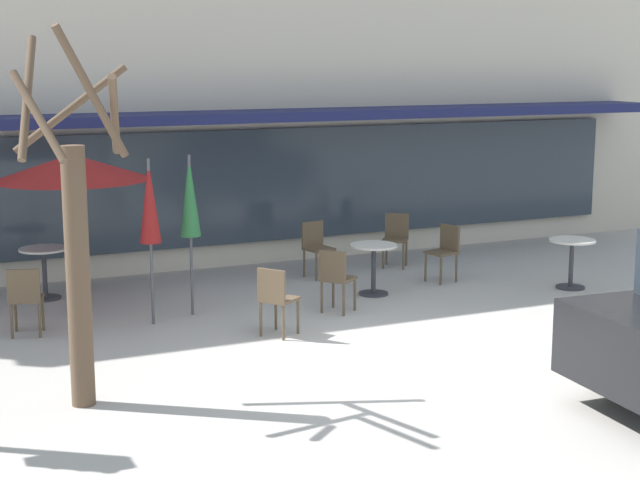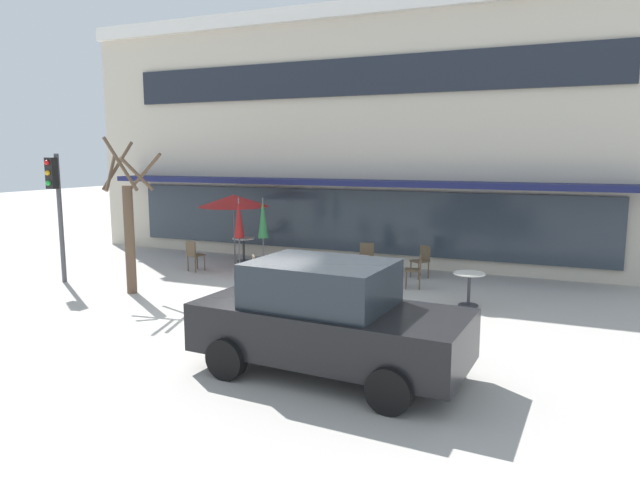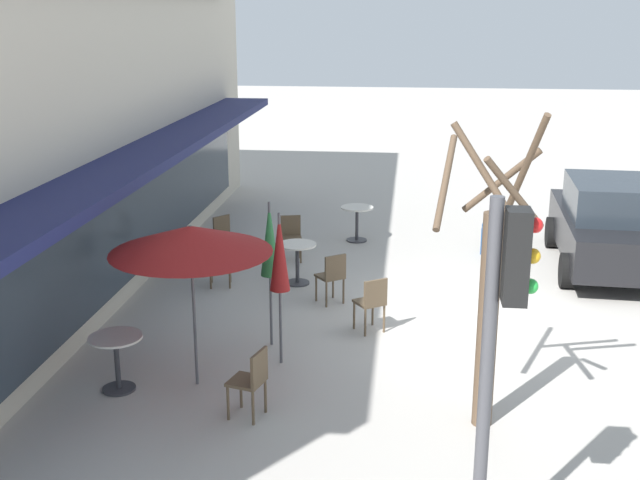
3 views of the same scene
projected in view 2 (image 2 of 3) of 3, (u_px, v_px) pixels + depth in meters
ground_plane at (251, 311)px, 12.42m from camera, size 80.00×80.00×0.00m
building_facade at (387, 139)px, 20.88m from camera, size 19.11×9.10×7.86m
cafe_table_near_wall at (359, 266)px, 14.72m from camera, size 0.70×0.70×0.76m
cafe_table_streetside at (469, 283)px, 12.76m from camera, size 0.70×0.70×0.76m
cafe_table_by_tree at (244, 246)px, 18.07m from camera, size 0.70×0.70×0.76m
patio_umbrella_green_folded at (234, 201)px, 16.84m from camera, size 2.10×2.10×2.20m
patio_umbrella_cream_folded at (263, 219)px, 15.65m from camera, size 0.28×0.28×2.20m
patio_umbrella_corner_open at (239, 219)px, 15.67m from camera, size 0.28×0.28×2.20m
cafe_chair_0 at (422, 259)px, 15.70m from camera, size 0.56×0.56×0.89m
cafe_chair_1 at (313, 268)px, 14.43m from camera, size 0.56×0.56×0.89m
cafe_chair_2 at (258, 270)px, 14.23m from camera, size 0.56×0.56×0.89m
cafe_chair_3 at (194, 254)px, 16.55m from camera, size 0.49×0.49×0.89m
cafe_chair_4 at (366, 256)px, 16.14m from camera, size 0.47×0.47×0.89m
cafe_chair_5 at (416, 268)px, 14.45m from camera, size 0.48×0.48×0.89m
parked_sedan at (327, 318)px, 8.77m from camera, size 4.30×2.21×1.76m
street_tree at (129, 225)px, 13.79m from camera, size 1.25×1.24×3.79m
traffic_light_pole at (56, 196)px, 14.82m from camera, size 0.26×0.44×3.40m
fire_hydrant at (408, 318)px, 10.62m from camera, size 0.36×0.20×0.71m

